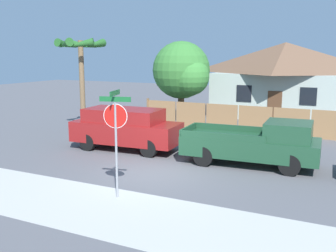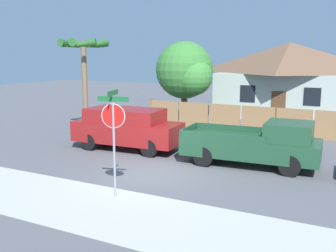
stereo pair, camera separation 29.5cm
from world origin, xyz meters
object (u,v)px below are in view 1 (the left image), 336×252
red_suv (126,128)px  house (284,78)px  oak_tree (183,72)px  palm_tree (81,53)px  orange_pickup (257,144)px  stop_sign (116,126)px

red_suv → house: bearing=67.4°
oak_tree → palm_tree: bearing=-121.2°
palm_tree → orange_pickup: (10.12, -2.15, -3.52)m
red_suv → orange_pickup: red_suv is taller
house → orange_pickup: size_ratio=1.81×
oak_tree → red_suv: (0.65, -7.88, -2.21)m
house → stop_sign: bearing=-94.7°
stop_sign → house: bearing=70.1°
palm_tree → red_suv: (4.11, -2.17, -3.38)m
palm_tree → stop_sign: 10.61m
orange_pickup → red_suv: bearing=176.5°
red_suv → stop_sign: stop_sign is taller
house → palm_tree: 14.39m
oak_tree → orange_pickup: oak_tree is taller
orange_pickup → oak_tree: bearing=126.6°
house → palm_tree: (-8.72, -11.31, 1.74)m
red_suv → orange_pickup: bearing=-3.5°
palm_tree → stop_sign: size_ratio=1.57×
house → stop_sign: (-1.56, -18.82, -0.42)m
stop_sign → orange_pickup: bearing=45.9°
palm_tree → orange_pickup: size_ratio=0.96×
orange_pickup → stop_sign: size_ratio=1.63×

